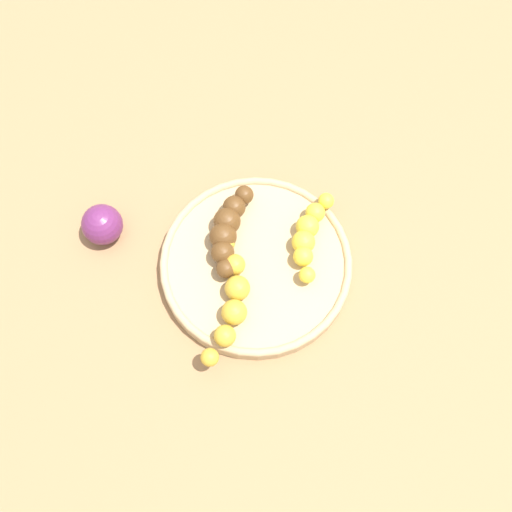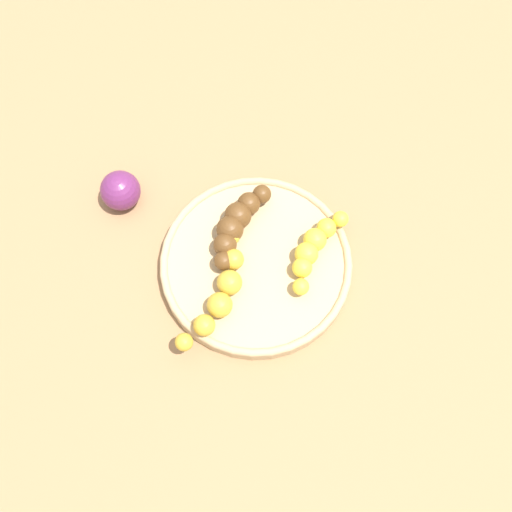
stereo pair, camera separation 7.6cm
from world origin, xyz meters
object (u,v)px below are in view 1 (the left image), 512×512
fruit_bowl (256,264)px  banana_yellow (309,235)px  banana_spotted (231,300)px  banana_overripe (228,229)px  plum_purple (102,225)px

fruit_bowl → banana_yellow: size_ratio=1.99×
banana_spotted → fruit_bowl: bearing=67.8°
banana_overripe → banana_spotted: banana_overripe is taller
fruit_bowl → banana_spotted: banana_spotted is taller
banana_yellow → fruit_bowl: bearing=39.8°
fruit_bowl → banana_overripe: 0.06m
banana_yellow → banana_overripe: banana_overripe is taller
banana_yellow → plum_purple: size_ratio=2.31×
banana_yellow → banana_spotted: size_ratio=0.73×
banana_yellow → banana_overripe: bearing=11.4°
fruit_bowl → banana_overripe: size_ratio=1.94×
plum_purple → banana_yellow: bearing=-5.3°
fruit_bowl → banana_spotted: (-0.03, -0.05, 0.02)m
banana_overripe → banana_yellow: bearing=-171.5°
banana_yellow → plum_purple: (-0.26, 0.02, -0.01)m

